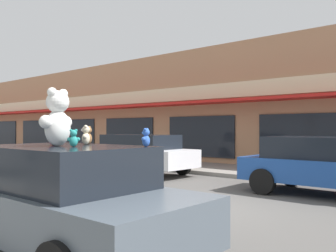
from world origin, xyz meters
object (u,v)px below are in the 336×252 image
at_px(teddy_bear_teal, 74,138).
at_px(teddy_bear_pink, 53,134).
at_px(teddy_bear_brown, 88,135).
at_px(teddy_bear_cream, 86,135).
at_px(parked_car_far_center, 140,153).
at_px(teddy_bear_black, 55,137).
at_px(teddy_bear_blue, 146,138).
at_px(teddy_bear_giant, 57,118).
at_px(plush_art_car, 62,198).
at_px(parked_car_far_left, 323,163).

height_order(teddy_bear_teal, teddy_bear_pink, teddy_bear_pink).
bearing_deg(teddy_bear_brown, teddy_bear_cream, 15.08).
distance_m(teddy_bear_teal, parked_car_far_center, 9.67).
bearing_deg(teddy_bear_black, teddy_bear_blue, 78.74).
relative_size(teddy_bear_giant, teddy_bear_cream, 2.70).
xyz_separation_m(teddy_bear_blue, teddy_bear_cream, (-0.16, 1.10, 0.02)).
distance_m(teddy_bear_black, parked_car_far_center, 9.21).
height_order(plush_art_car, teddy_bear_blue, teddy_bear_blue).
height_order(teddy_bear_black, parked_car_far_center, teddy_bear_black).
xyz_separation_m(teddy_bear_giant, teddy_bear_cream, (0.54, 0.09, -0.24)).
xyz_separation_m(plush_art_car, teddy_bear_brown, (0.60, 0.20, 0.86)).
height_order(teddy_bear_cream, teddy_bear_black, teddy_bear_cream).
distance_m(teddy_bear_giant, teddy_bear_blue, 1.26).
bearing_deg(teddy_bear_giant, teddy_bear_teal, 87.84).
distance_m(plush_art_car, teddy_bear_giant, 1.12).
distance_m(plush_art_car, parked_car_far_center, 9.43).
height_order(teddy_bear_brown, teddy_bear_black, teddy_bear_brown).
bearing_deg(parked_car_far_left, teddy_bear_pink, 170.19).
relative_size(teddy_bear_brown, teddy_bear_black, 1.12).
relative_size(teddy_bear_black, teddy_bear_pink, 0.74).
height_order(teddy_bear_giant, teddy_bear_black, teddy_bear_giant).
bearing_deg(teddy_bear_cream, parked_car_far_center, 171.80).
distance_m(plush_art_car, teddy_bear_cream, 0.98).
height_order(plush_art_car, parked_car_far_center, plush_art_car).
height_order(plush_art_car, teddy_bear_brown, teddy_bear_brown).
height_order(teddy_bear_pink, parked_car_far_center, teddy_bear_pink).
relative_size(teddy_bear_pink, parked_car_far_left, 0.08).
relative_size(teddy_bear_cream, teddy_bear_brown, 1.04).
bearing_deg(parked_car_far_left, parked_car_far_center, 90.00).
bearing_deg(plush_art_car, parked_car_far_left, -8.86).
distance_m(teddy_bear_brown, parked_car_far_left, 6.92).
xyz_separation_m(teddy_bear_brown, teddy_bear_pink, (-0.61, -0.00, 0.03)).
xyz_separation_m(teddy_bear_giant, teddy_bear_black, (0.17, 0.34, -0.26)).
height_order(teddy_bear_blue, parked_car_far_center, teddy_bear_blue).
bearing_deg(teddy_bear_pink, teddy_bear_black, -174.71).
bearing_deg(teddy_bear_brown, parked_car_far_center, -168.05).
bearing_deg(parked_car_far_center, teddy_bear_black, -142.41).
height_order(plush_art_car, teddy_bear_teal, teddy_bear_teal).
distance_m(teddy_bear_pink, parked_car_far_center, 9.36).
distance_m(teddy_bear_black, parked_car_far_left, 7.44).
bearing_deg(parked_car_far_center, teddy_bear_brown, -139.80).
bearing_deg(teddy_bear_brown, teddy_bear_giant, -9.88).
relative_size(teddy_bear_giant, teddy_bear_brown, 2.82).
bearing_deg(teddy_bear_brown, teddy_bear_teal, 11.12).
distance_m(teddy_bear_giant, teddy_bear_pink, 0.32).
xyz_separation_m(teddy_bear_cream, teddy_bear_black, (-0.37, 0.25, -0.02)).
bearing_deg(teddy_bear_cream, teddy_bear_giant, -39.12).
bearing_deg(teddy_bear_blue, teddy_bear_giant, -75.85).
bearing_deg(parked_car_far_center, plush_art_car, -141.22).
distance_m(teddy_bear_giant, teddy_bear_brown, 0.76).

